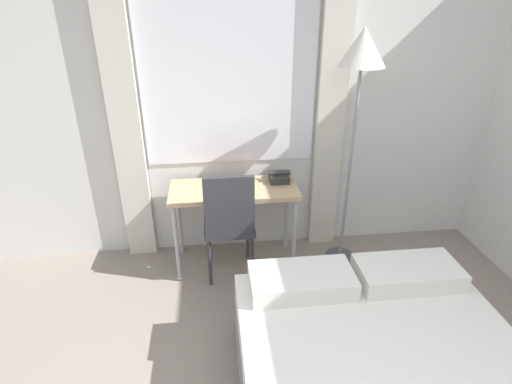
% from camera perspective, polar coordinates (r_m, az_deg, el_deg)
% --- Properties ---
extents(wall_back_with_window, '(5.21, 0.13, 2.70)m').
position_cam_1_polar(wall_back_with_window, '(3.36, -1.07, 12.71)').
color(wall_back_with_window, silver).
rests_on(wall_back_with_window, ground_plane).
extents(desk, '(1.05, 0.45, 0.72)m').
position_cam_1_polar(desk, '(3.31, -3.16, -0.60)').
color(desk, tan).
rests_on(desk, ground_plane).
extents(desk_chair, '(0.40, 0.40, 0.97)m').
position_cam_1_polar(desk_chair, '(3.17, -3.87, -4.02)').
color(desk_chair, '#333338').
rests_on(desk_chair, ground_plane).
extents(standing_lamp, '(0.34, 0.34, 1.95)m').
position_cam_1_polar(standing_lamp, '(3.11, 14.77, 16.94)').
color(standing_lamp, '#4C4C51').
rests_on(standing_lamp, ground_plane).
extents(telephone, '(0.18, 0.18, 0.09)m').
position_cam_1_polar(telephone, '(3.38, 3.30, 2.16)').
color(telephone, '#2D2D2D').
rests_on(telephone, desk).
extents(book, '(0.29, 0.25, 0.02)m').
position_cam_1_polar(book, '(3.29, -3.76, 0.96)').
color(book, maroon).
rests_on(book, desk).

